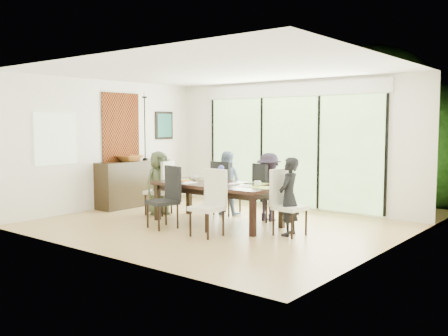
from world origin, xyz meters
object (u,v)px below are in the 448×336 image
Objects in this scene: sideboard at (134,183)px; person_far_left at (226,183)px; chair_near_right at (207,203)px; cup_b at (220,182)px; chair_right_end at (290,202)px; chair_near_left at (162,197)px; bowl at (130,158)px; laptop at (179,180)px; table_top at (217,185)px; chair_far_left at (227,187)px; chair_far_right at (269,192)px; cup_a at (194,177)px; person_left_end at (159,183)px; person_far_right at (269,187)px; person_right_end at (289,197)px; cup_c at (258,184)px; vase at (221,180)px; chair_left_end at (158,188)px.

person_far_left is at bearing 10.84° from sideboard.
chair_near_right is 0.61× the size of sideboard.
chair_right_end is at bearing 4.24° from cup_b.
bowl is at bearing 164.87° from chair_near_left.
table_top is at bearing -30.82° from laptop.
chair_far_left is at bearing 119.99° from chair_near_right.
chair_right_end reaches higher than laptop.
cup_a is at bearing 52.47° from chair_far_right.
person_left_end is at bearing -169.11° from cup_a.
chair_right_end is 0.85× the size of person_left_end.
person_far_right is (0.05, 1.70, 0.09)m from chair_near_right.
cup_a is (-2.20, 0.15, 0.24)m from chair_right_end.
person_right_end is at bearing 155.43° from chair_far_left.
table_top is 24.00× the size of cup_b.
table_top is at bearing -100.27° from person_right_end.
sideboard reaches higher than laptop.
bowl is (-2.19, 1.17, 0.51)m from chair_near_left.
chair_near_left is 2.06× the size of bowl.
cup_c is 0.07× the size of sideboard.
cup_c is (-0.70, 0.10, 0.24)m from chair_right_end.
vase is (-0.50, -0.78, 0.16)m from person_far_right.
chair_far_left and chair_far_right have the same top height.
vase is (1.53, 0.05, 0.16)m from person_left_end.
person_far_right is (0.55, 0.83, -0.07)m from table_top.
cup_c is (1.30, 0.97, 0.24)m from chair_near_left.
table_top is at bearing 146.31° from cup_b.
sideboard is (-3.19, 1.27, -0.04)m from chair_near_right.
chair_near_left is 1.70m from person_far_left.
cup_a is (-2.18, 0.15, 0.15)m from person_right_end.
chair_far_left and chair_near_left have the same top height.
person_left_end is (0.02, 0.00, 0.09)m from chair_left_end.
laptop is (-0.90, -0.15, -0.05)m from vase.
chair_far_left is 0.98m from vase.
chair_far_right is at bearing 7.89° from sideboard.
chair_near_right is 1.31m from person_right_end.
person_right_end is 0.70m from cup_c.
bowl is (-4.17, 0.30, 0.42)m from person_right_end.
chair_right_end is 1.27m from chair_far_right.
chair_far_right is at bearing 71.60° from chair_near_left.
chair_far_right is 0.85× the size of person_left_end.
person_left_end reaches higher than bowl.
person_far_right is at bearing -57.77° from person_left_end.
chair_far_left is 2.06× the size of bowl.
laptop is (-2.35, -0.10, 0.21)m from chair_right_end.
cup_b is 0.68m from cup_c.
chair_near_right is 9.17× the size of vase.
person_right_end reaches higher than chair_near_right.
chair_left_end is 1.67m from cup_b.
chair_far_left is (-1.95, 0.85, 0.00)m from chair_right_end.
person_left_end is 3.91× the size of laptop.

